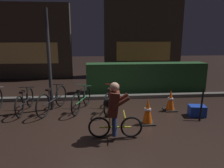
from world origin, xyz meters
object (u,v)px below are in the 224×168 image
at_px(parked_bike_right_mid, 111,99).
at_px(traffic_cone_near, 148,111).
at_px(blue_crate, 197,111).
at_px(cyclist, 114,110).
at_px(parked_bike_center_right, 82,99).
at_px(traffic_cone_far, 170,100).
at_px(parked_bike_left_mid, 25,101).
at_px(parked_bike_center_left, 53,100).
at_px(street_post, 49,61).
at_px(closed_umbrella, 202,105).

relative_size(parked_bike_right_mid, traffic_cone_near, 2.31).
xyz_separation_m(blue_crate, cyclist, (-2.44, -1.05, 0.48)).
xyz_separation_m(parked_bike_center_right, traffic_cone_far, (2.67, -0.27, -0.02)).
xyz_separation_m(traffic_cone_near, traffic_cone_far, (0.94, 0.90, -0.02)).
xyz_separation_m(parked_bike_left_mid, cyclist, (2.48, -1.82, 0.31)).
height_order(parked_bike_center_left, cyclist, cyclist).
height_order(parked_bike_right_mid, cyclist, cyclist).
distance_m(traffic_cone_far, cyclist, 2.45).
height_order(parked_bike_left_mid, parked_bike_center_right, parked_bike_center_right).
bearing_deg(street_post, cyclist, -48.54).
xyz_separation_m(parked_bike_center_left, cyclist, (1.66, -1.78, 0.28)).
height_order(parked_bike_center_right, blue_crate, parked_bike_center_right).
height_order(traffic_cone_near, traffic_cone_far, traffic_cone_near).
xyz_separation_m(parked_bike_center_left, blue_crate, (4.11, -0.72, -0.20)).
xyz_separation_m(parked_bike_left_mid, closed_umbrella, (4.90, -1.02, 0.09)).
xyz_separation_m(parked_bike_center_right, closed_umbrella, (3.23, -1.03, 0.08)).
xyz_separation_m(parked_bike_center_right, parked_bike_right_mid, (0.88, -0.06, 0.01)).
relative_size(parked_bike_left_mid, traffic_cone_near, 2.27).
bearing_deg(parked_bike_left_mid, street_post, -79.45).
bearing_deg(street_post, parked_bike_right_mid, -5.70).
relative_size(parked_bike_center_left, traffic_cone_near, 2.40).
xyz_separation_m(street_post, parked_bike_left_mid, (-0.75, -0.13, -1.16)).
bearing_deg(street_post, parked_bike_center_left, -69.57).
relative_size(parked_bike_center_right, traffic_cone_near, 2.24).
height_order(parked_bike_right_mid, blue_crate, parked_bike_right_mid).
bearing_deg(parked_bike_center_left, closed_umbrella, -84.29).
relative_size(street_post, cyclist, 2.39).
distance_m(blue_crate, cyclist, 2.70).
relative_size(blue_crate, cyclist, 0.35).
distance_m(parked_bike_center_left, traffic_cone_far, 3.53).
bearing_deg(cyclist, parked_bike_right_mid, 91.18).
xyz_separation_m(parked_bike_center_right, cyclist, (0.81, -1.83, 0.30)).
bearing_deg(closed_umbrella, parked_bike_center_left, 111.36).
xyz_separation_m(traffic_cone_near, cyclist, (-0.92, -0.65, 0.30)).
bearing_deg(traffic_cone_near, cyclist, -144.64).
relative_size(parked_bike_left_mid, parked_bike_center_left, 0.95).
xyz_separation_m(street_post, blue_crate, (4.17, -0.90, -1.34)).
height_order(cyclist, closed_umbrella, cyclist).
distance_m(parked_bike_left_mid, parked_bike_center_left, 0.82).
xyz_separation_m(parked_bike_right_mid, traffic_cone_far, (1.79, -0.22, -0.03)).
bearing_deg(parked_bike_left_mid, parked_bike_center_left, -92.46).
bearing_deg(blue_crate, parked_bike_center_right, 166.55).
relative_size(parked_bike_right_mid, traffic_cone_far, 2.42).
xyz_separation_m(street_post, cyclist, (1.73, -1.95, -0.86)).
relative_size(blue_crate, closed_umbrella, 0.52).
xyz_separation_m(parked_bike_center_right, traffic_cone_near, (1.73, -1.18, -0.00)).
height_order(street_post, traffic_cone_near, street_post).
relative_size(street_post, blue_crate, 6.76).
relative_size(street_post, traffic_cone_far, 4.63).
bearing_deg(street_post, closed_umbrella, -15.50).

